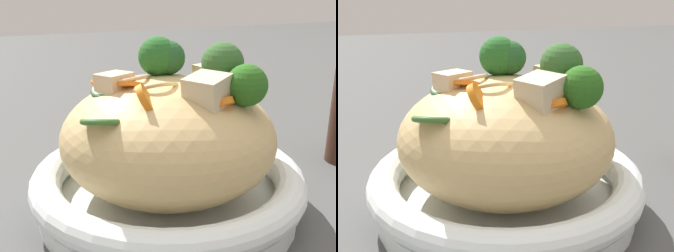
{
  "view_description": "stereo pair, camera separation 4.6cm",
  "coord_description": "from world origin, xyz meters",
  "views": [
    {
      "loc": [
        -0.15,
        -0.41,
        0.25
      ],
      "look_at": [
        0.0,
        0.0,
        0.1
      ],
      "focal_mm": 47.04,
      "sensor_mm": 36.0,
      "label": 1
    },
    {
      "loc": [
        -0.1,
        -0.42,
        0.25
      ],
      "look_at": [
        0.0,
        0.0,
        0.1
      ],
      "focal_mm": 47.04,
      "sensor_mm": 36.0,
      "label": 2
    }
  ],
  "objects": [
    {
      "name": "chicken_chunks",
      "position": [
        0.02,
        -0.01,
        0.14
      ],
      "size": [
        0.16,
        0.11,
        0.04
      ],
      "color": "beige",
      "rests_on": "serving_bowl"
    },
    {
      "name": "carrot_coins",
      "position": [
        -0.02,
        -0.01,
        0.14
      ],
      "size": [
        0.13,
        0.14,
        0.04
      ],
      "color": "orange",
      "rests_on": "serving_bowl"
    },
    {
      "name": "serving_bowl",
      "position": [
        0.0,
        0.0,
        0.03
      ],
      "size": [
        0.29,
        0.29,
        0.05
      ],
      "color": "white",
      "rests_on": "ground_plane"
    },
    {
      "name": "noodle_heap",
      "position": [
        -0.0,
        0.0,
        0.08
      ],
      "size": [
        0.23,
        0.23,
        0.13
      ],
      "color": "tan",
      "rests_on": "serving_bowl"
    },
    {
      "name": "zucchini_slices",
      "position": [
        -0.06,
        -0.01,
        0.13
      ],
      "size": [
        0.08,
        0.12,
        0.04
      ],
      "color": "beige",
      "rests_on": "serving_bowl"
    },
    {
      "name": "ground_plane",
      "position": [
        0.0,
        0.0,
        0.0
      ],
      "size": [
        3.0,
        3.0,
        0.0
      ],
      "primitive_type": "plane",
      "color": "#474847"
    },
    {
      "name": "broccoli_florets",
      "position": [
        0.03,
        0.01,
        0.16
      ],
      "size": [
        0.11,
        0.17,
        0.07
      ],
      "color": "#9CB579",
      "rests_on": "serving_bowl"
    }
  ]
}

